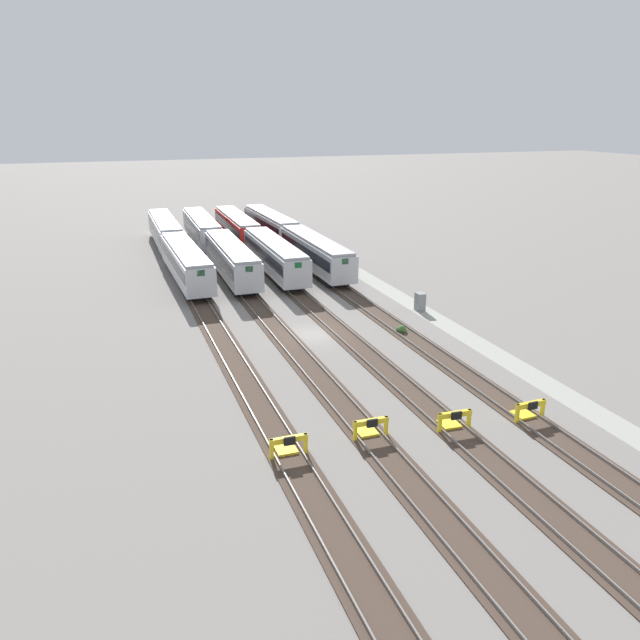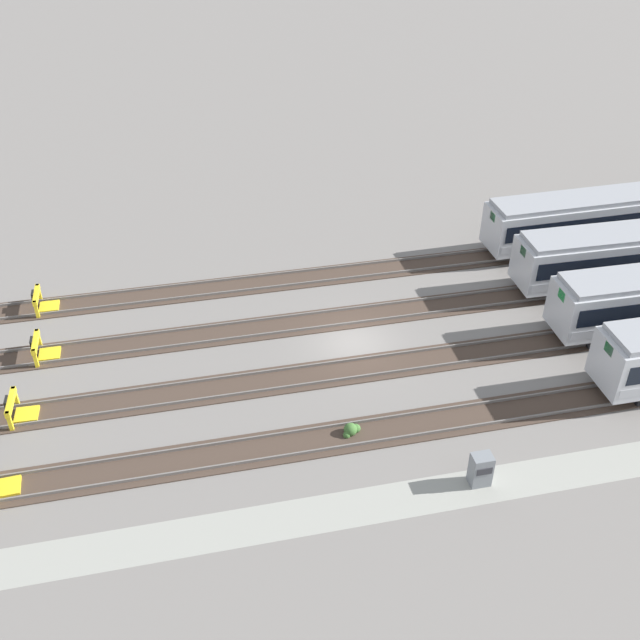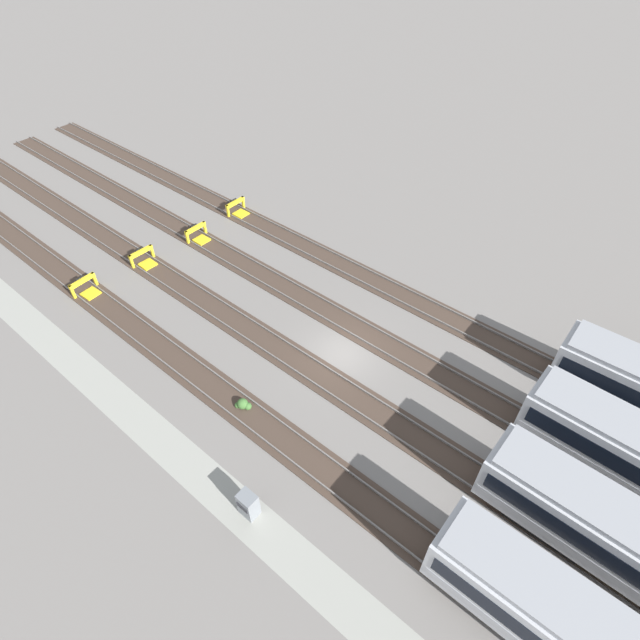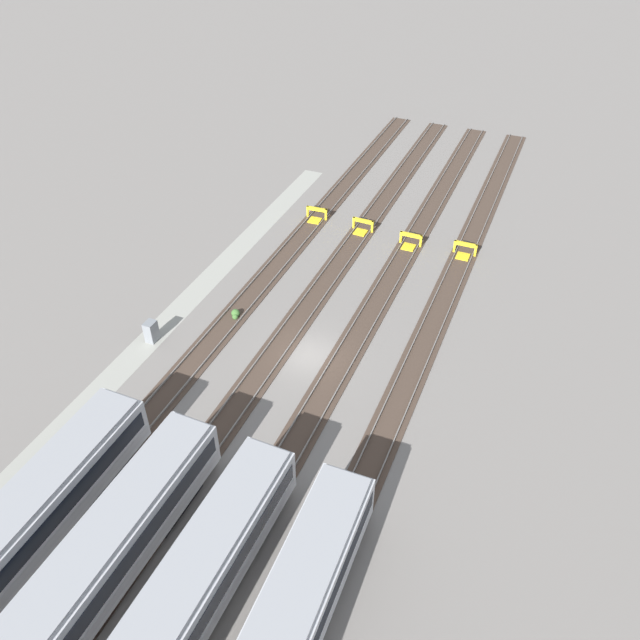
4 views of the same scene
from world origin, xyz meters
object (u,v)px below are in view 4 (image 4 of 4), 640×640
subway_car_back_row_rightmost (91,572)px  weed_clump (235,314)px  subway_car_front_row_right_inner (13,537)px  electrical_cabinet (151,331)px  bumper_stop_middle_track (410,241)px  bumper_stop_near_inner_track (362,227)px  bumper_stop_far_inner_track (464,251)px  bumper_stop_nearest_track (316,215)px  subway_car_back_row_leftmost (178,611)px

subway_car_back_row_rightmost → weed_clump: 22.09m
subway_car_front_row_right_inner → electrical_cabinet: size_ratio=11.26×
bumper_stop_middle_track → bumper_stop_near_inner_track: bearing=-98.8°
bumper_stop_far_inner_track → bumper_stop_nearest_track: bearing=-93.0°
subway_car_front_row_right_inner → weed_clump: subway_car_front_row_right_inner is taller
bumper_stop_near_inner_track → weed_clump: (15.35, -4.54, -0.27)m
subway_car_front_row_right_inner → subway_car_back_row_leftmost: size_ratio=1.00×
electrical_cabinet → bumper_stop_far_inner_track: bearing=137.4°
bumper_stop_near_inner_track → electrical_cabinet: 21.86m
bumper_stop_near_inner_track → bumper_stop_middle_track: size_ratio=1.00×
subway_car_back_row_leftmost → subway_car_back_row_rightmost: bearing=-90.0°
subway_car_front_row_right_inner → subway_car_back_row_rightmost: 4.66m
weed_clump → bumper_stop_far_inner_track: bearing=137.1°
bumper_stop_near_inner_track → bumper_stop_far_inner_track: size_ratio=1.00×
bumper_stop_near_inner_track → bumper_stop_middle_track: bearing=81.2°
subway_car_back_row_rightmost → bumper_stop_near_inner_track: size_ratio=8.99×
bumper_stop_near_inner_track → subway_car_front_row_right_inner: bearing=-7.2°
bumper_stop_near_inner_track → subway_car_back_row_rightmost: bearing=-0.0°
subway_car_back_row_leftmost → bumper_stop_nearest_track: size_ratio=8.98×
subway_car_back_row_leftmost → bumper_stop_middle_track: bearing=179.9°
bumper_stop_near_inner_track → bumper_stop_middle_track: same height
bumper_stop_far_inner_track → subway_car_back_row_leftmost: bearing=-7.4°
bumper_stop_middle_track → bumper_stop_far_inner_track: same height
bumper_stop_far_inner_track → subway_car_back_row_rightmost: bearing=-14.5°
subway_car_back_row_rightmost → bumper_stop_near_inner_track: (-36.90, 0.03, -1.53)m
bumper_stop_near_inner_track → electrical_cabinet: bearing=-23.4°
subway_car_front_row_right_inner → bumper_stop_middle_track: 37.41m
bumper_stop_near_inner_track → bumper_stop_nearest_track: bearing=-94.5°
bumper_stop_nearest_track → bumper_stop_middle_track: size_ratio=1.00×
subway_car_back_row_leftmost → subway_car_back_row_rightmost: (0.00, -4.69, 0.00)m
bumper_stop_near_inner_track → weed_clump: size_ratio=2.18×
electrical_cabinet → weed_clump: electrical_cabinet is taller
bumper_stop_middle_track → electrical_cabinet: electrical_cabinet is taller
bumper_stop_far_inner_track → bumper_stop_near_inner_track: bearing=-92.3°
bumper_stop_middle_track → weed_clump: bumper_stop_middle_track is taller
bumper_stop_near_inner_track → bumper_stop_middle_track: 4.76m
subway_car_back_row_leftmost → bumper_stop_far_inner_track: 36.87m
bumper_stop_middle_track → weed_clump: (14.62, -9.24, -0.27)m
subway_car_back_row_rightmost → bumper_stop_nearest_track: bearing=-172.9°
bumper_stop_nearest_track → bumper_stop_far_inner_track: size_ratio=1.00×
subway_car_front_row_right_inner → bumper_stop_nearest_track: 37.30m
bumper_stop_far_inner_track → electrical_cabinet: electrical_cabinet is taller
bumper_stop_middle_track → bumper_stop_far_inner_track: bearing=94.3°
subway_car_back_row_leftmost → bumper_stop_nearest_track: 38.45m
subway_car_front_row_right_inner → subway_car_back_row_leftmost: bearing=90.0°
bumper_stop_middle_track → subway_car_back_row_leftmost: bearing=-0.1°
bumper_stop_middle_track → weed_clump: bearing=-32.3°
bumper_stop_far_inner_track → weed_clump: bumper_stop_far_inner_track is taller
bumper_stop_near_inner_track → weed_clump: 16.01m
subway_car_back_row_leftmost → bumper_stop_far_inner_track: size_ratio=9.02×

